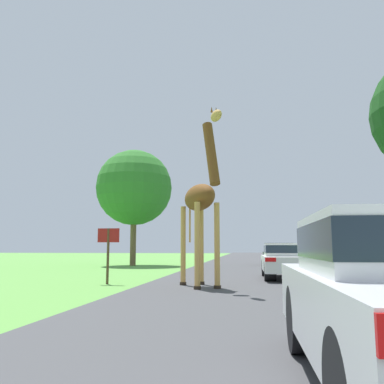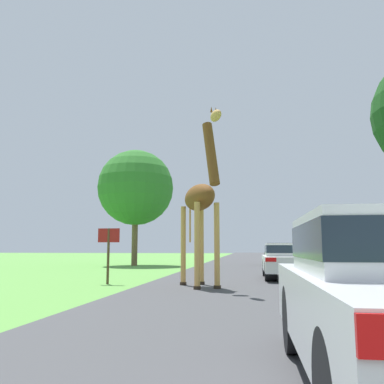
{
  "view_description": "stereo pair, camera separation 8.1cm",
  "coord_description": "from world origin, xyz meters",
  "px_view_note": "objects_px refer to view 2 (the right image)",
  "views": [
    {
      "loc": [
        -0.11,
        0.92,
        1.14
      ],
      "look_at": [
        -1.75,
        12.9,
        2.79
      ],
      "focal_mm": 38.0,
      "sensor_mm": 36.0,
      "label": 1
    },
    {
      "loc": [
        -0.03,
        0.93,
        1.14
      ],
      "look_at": [
        -1.75,
        12.9,
        2.79
      ],
      "focal_mm": 38.0,
      "sensor_mm": 36.0,
      "label": 2
    }
  ],
  "objects_px": {
    "giraffe_near_road": "(201,200)",
    "car_queue_left": "(290,259)",
    "tree_centre_back": "(136,188)",
    "sign_post": "(109,245)",
    "car_queue_right": "(280,253)"
  },
  "relations": [
    {
      "from": "giraffe_near_road",
      "to": "sign_post",
      "type": "xyz_separation_m",
      "value": [
        -3.01,
        0.59,
        -1.33
      ]
    },
    {
      "from": "giraffe_near_road",
      "to": "car_queue_right",
      "type": "distance_m",
      "value": 15.41
    },
    {
      "from": "giraffe_near_road",
      "to": "tree_centre_back",
      "type": "relative_size",
      "value": 0.68
    },
    {
      "from": "sign_post",
      "to": "giraffe_near_road",
      "type": "bearing_deg",
      "value": -11.07
    },
    {
      "from": "car_queue_left",
      "to": "sign_post",
      "type": "relative_size",
      "value": 2.47
    },
    {
      "from": "sign_post",
      "to": "car_queue_right",
      "type": "bearing_deg",
      "value": 66.27
    },
    {
      "from": "tree_centre_back",
      "to": "sign_post",
      "type": "height_order",
      "value": "tree_centre_back"
    },
    {
      "from": "car_queue_left",
      "to": "sign_post",
      "type": "bearing_deg",
      "value": -152.21
    },
    {
      "from": "car_queue_left",
      "to": "giraffe_near_road",
      "type": "bearing_deg",
      "value": -127.82
    },
    {
      "from": "giraffe_near_road",
      "to": "car_queue_left",
      "type": "relative_size",
      "value": 1.17
    },
    {
      "from": "giraffe_near_road",
      "to": "car_queue_left",
      "type": "distance_m",
      "value": 5.02
    },
    {
      "from": "tree_centre_back",
      "to": "sign_post",
      "type": "xyz_separation_m",
      "value": [
        2.84,
        -12.71,
        -3.74
      ]
    },
    {
      "from": "giraffe_near_road",
      "to": "car_queue_right",
      "type": "height_order",
      "value": "giraffe_near_road"
    },
    {
      "from": "giraffe_near_road",
      "to": "tree_centre_back",
      "type": "xyz_separation_m",
      "value": [
        -5.85,
        13.3,
        2.41
      ]
    },
    {
      "from": "car_queue_right",
      "to": "car_queue_left",
      "type": "distance_m",
      "value": 11.27
    }
  ]
}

